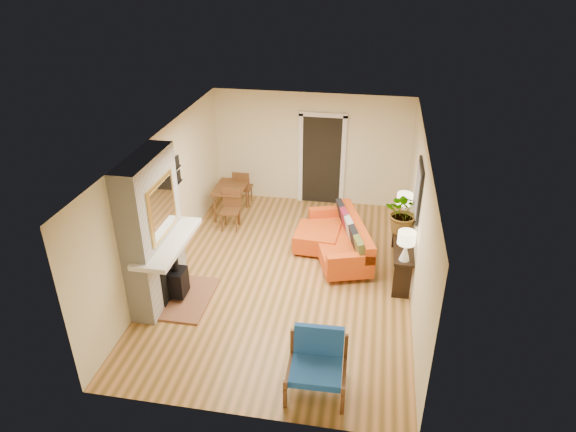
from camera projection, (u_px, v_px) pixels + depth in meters
name	position (u px, v px, depth m)	size (l,w,h in m)	color
room_shell	(335.00, 163.00, 11.13)	(6.50, 6.50, 6.50)	tan
fireplace	(155.00, 235.00, 8.38)	(1.09, 1.68, 2.60)	white
sofa	(343.00, 239.00, 9.99)	(1.45, 2.20, 0.80)	silver
ottoman	(317.00, 238.00, 10.25)	(0.89, 0.89, 0.43)	silver
blue_chair	(317.00, 359.00, 6.96)	(0.83, 0.82, 0.84)	brown
dining_table	(234.00, 192.00, 11.38)	(0.70, 1.62, 0.87)	brown
console_table	(402.00, 244.00, 9.39)	(0.34, 1.85, 0.72)	black
lamp_near	(406.00, 242.00, 8.51)	(0.30, 0.30, 0.54)	white
lamp_far	(404.00, 203.00, 9.81)	(0.30, 0.30, 0.54)	white
houseplant	(405.00, 212.00, 9.32)	(0.73, 0.63, 0.81)	#1E5919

